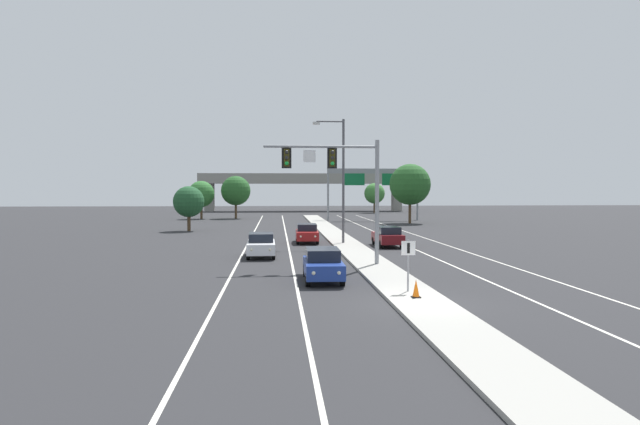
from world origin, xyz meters
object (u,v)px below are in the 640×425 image
Objects in this scene: overhead_signal_mast at (341,175)px; street_lamp_median at (341,173)px; traffic_cone_median_nose at (416,289)px; median_sign_post at (408,258)px; tree_far_left_c at (236,191)px; tree_far_right_c at (374,193)px; car_oncoming_red at (307,233)px; car_receding_darkred at (388,236)px; highway_sign_gantry at (373,178)px; tree_far_left_a at (201,194)px; tree_far_left_b at (189,202)px; car_oncoming_blue at (323,264)px; car_oncoming_white at (261,245)px; tree_far_right_b at (410,184)px.

overhead_signal_mast is 13.12m from street_lamp_median.
street_lamp_median is at bearing 91.01° from traffic_cone_median_nose.
tree_far_left_c reaches higher than median_sign_post.
overhead_signal_mast reaches higher than tree_far_right_c.
car_oncoming_red is (-1.20, 14.72, -4.49)m from overhead_signal_mast.
car_receding_darkred is 0.34× the size of highway_sign_gantry.
car_receding_darkred is at bearing -64.94° from tree_far_left_a.
car_receding_darkred is at bearing -71.08° from tree_far_left_c.
median_sign_post is at bearing -98.24° from highway_sign_gantry.
car_receding_darkred is 21.72m from traffic_cone_median_nose.
tree_far_left_b is (-15.01, 37.96, 1.56)m from median_sign_post.
car_oncoming_blue is at bearing -71.06° from tree_far_left_b.
tree_far_left_b is at bearing 110.87° from traffic_cone_median_nose.
highway_sign_gantry reaches higher than overhead_signal_mast.
car_oncoming_white is 10.28m from car_oncoming_red.
car_oncoming_white is (-6.62, 14.00, -0.77)m from median_sign_post.
street_lamp_median reaches higher than tree_far_left_b.
car_oncoming_blue is at bearing -99.17° from street_lamp_median.
street_lamp_median is 2.23× the size of car_oncoming_blue.
tree_far_right_c is at bearing 74.81° from car_oncoming_red.
tree_far_left_b is at bearing -122.09° from tree_far_right_c.
highway_sign_gantry is at bearing 78.10° from overhead_signal_mast.
car_oncoming_blue is at bearing -101.68° from tree_far_right_c.
street_lamp_median is 18.95m from car_oncoming_blue.
tree_far_left_b reaches higher than car_oncoming_white.
median_sign_post reaches higher than car_oncoming_red.
street_lamp_median is at bearing -47.62° from tree_far_left_b.
car_oncoming_red is 25.23m from traffic_cone_median_nose.
traffic_cone_median_nose is at bearing -98.05° from highway_sign_gantry.
traffic_cone_median_nose is at bearing -66.74° from car_oncoming_white.
car_oncoming_white is at bearing -84.00° from tree_far_left_c.
median_sign_post is 0.38× the size of tree_far_left_a.
tree_far_right_c is at bearing 57.91° from tree_far_left_b.
median_sign_post is 23.86m from car_oncoming_red.
tree_far_left_b is (-23.24, -18.86, -3.02)m from highway_sign_gantry.
car_oncoming_white is 45.63m from highway_sign_gantry.
car_receding_darkred is 63.21m from tree_far_right_c.
car_receding_darkred is at bearing -44.61° from tree_far_left_b.
tree_far_left_c reaches higher than tree_far_left_a.
car_oncoming_red is at bearing 89.22° from car_oncoming_blue.
car_receding_darkred is at bearing 32.09° from car_oncoming_white.
car_receding_darkred is (4.96, 11.17, -4.49)m from overhead_signal_mast.
traffic_cone_median_nose is 66.68m from tree_far_left_a.
median_sign_post is 51.21m from tree_far_right_b.
tree_far_right_b is (8.82, 29.58, 4.29)m from car_receding_darkred.
car_oncoming_white is at bearing -147.91° from car_receding_darkred.
street_lamp_median is 21.82m from tree_far_left_b.
tree_far_left_c is at bearing 7.39° from tree_far_left_a.
car_oncoming_white is 1.00× the size of car_oncoming_red.
car_oncoming_red is at bearing 147.46° from street_lamp_median.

